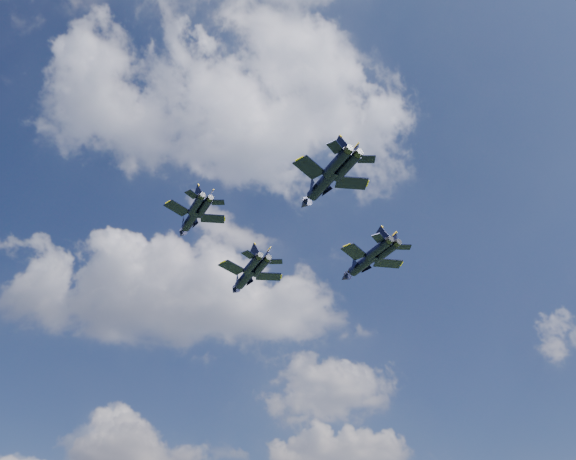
# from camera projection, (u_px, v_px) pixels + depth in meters

# --- Properties ---
(jet_lead) EXTENTS (12.63, 17.48, 4.15)m
(jet_lead) POSITION_uv_depth(u_px,v_px,m) (245.00, 278.00, 113.78)
(jet_lead) COLOR black
(jet_left) EXTENTS (10.15, 13.96, 3.33)m
(jet_left) POSITION_uv_depth(u_px,v_px,m) (191.00, 220.00, 96.28)
(jet_left) COLOR black
(jet_right) EXTENTS (13.10, 17.82, 4.29)m
(jet_right) POSITION_uv_depth(u_px,v_px,m) (362.00, 264.00, 109.10)
(jet_right) COLOR black
(jet_slot) EXTENTS (12.44, 17.08, 4.08)m
(jet_slot) POSITION_uv_depth(u_px,v_px,m) (322.00, 185.00, 89.19)
(jet_slot) COLOR black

